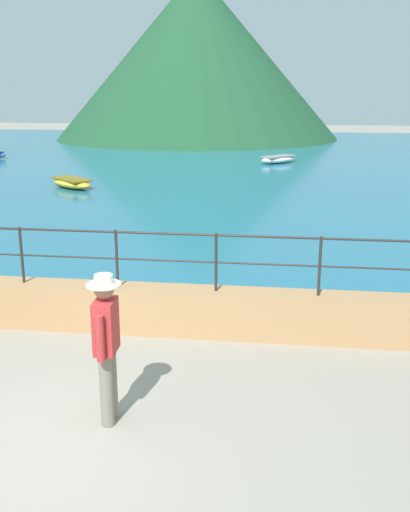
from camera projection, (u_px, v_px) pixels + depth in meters
The scene contains 8 objects.
ground_plane at pixel (39, 444), 6.29m from camera, with size 120.00×120.00×0.00m, color gray.
promenade_wall at pixel (119, 308), 9.25m from camera, with size 20.00×0.56×0.70m, color tan.
railing at pixel (116, 248), 8.98m from camera, with size 18.44×0.04×0.90m.
lake_water at pixel (236, 161), 30.93m from camera, with size 64.00×44.32×0.06m, color #236B89.
hill_main at pixel (197, 57), 43.99m from camera, with size 21.36×21.36×12.02m, color #1E4C2D.
person_walking at pixel (106, 342), 6.47m from camera, with size 0.38×0.57×1.75m.
boat_0 at pixel (278, 159), 29.82m from camera, with size 2.21×2.31×0.36m.
boat_3 at pixel (72, 183), 22.27m from camera, with size 2.32×2.19×0.36m.
Camera 1 is at (2.49, -5.22, 3.65)m, focal length 41.36 mm.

